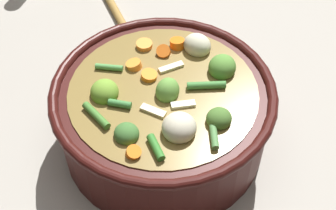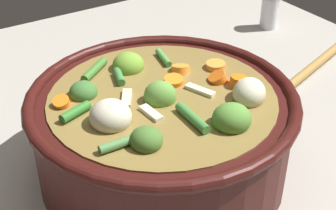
% 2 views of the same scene
% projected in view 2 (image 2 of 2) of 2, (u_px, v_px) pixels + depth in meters
% --- Properties ---
extents(ground_plane, '(1.10, 1.10, 0.00)m').
position_uv_depth(ground_plane, '(163.00, 170.00, 0.64)').
color(ground_plane, '#9E998E').
extents(cooking_pot, '(0.32, 0.32, 0.14)m').
position_uv_depth(cooking_pot, '(163.00, 131.00, 0.61)').
color(cooking_pot, '#38110F').
rests_on(cooking_pot, ground_plane).
extents(salt_shaker, '(0.04, 0.04, 0.08)m').
position_uv_depth(salt_shaker, '(270.00, 10.00, 1.00)').
color(salt_shaker, silver).
rests_on(salt_shaker, ground_plane).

